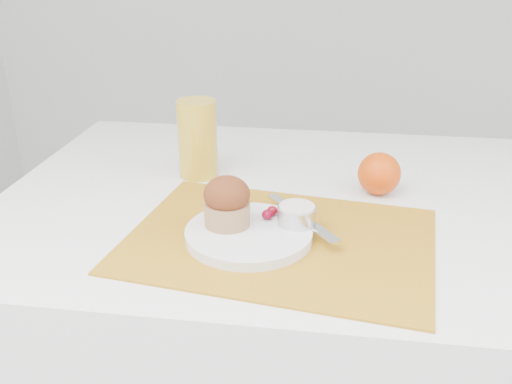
# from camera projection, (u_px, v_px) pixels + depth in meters

# --- Properties ---
(table) EXTENTS (1.20, 0.80, 0.75)m
(table) POSITION_uv_depth(u_px,v_px,m) (313.00, 357.00, 1.21)
(table) COLOR white
(table) RESTS_ON ground
(placemat) EXTENTS (0.52, 0.41, 0.00)m
(placemat) POSITION_uv_depth(u_px,v_px,m) (279.00, 240.00, 0.91)
(placemat) COLOR #B37918
(placemat) RESTS_ON table
(plate) EXTENTS (0.24, 0.24, 0.02)m
(plate) POSITION_uv_depth(u_px,v_px,m) (249.00, 234.00, 0.90)
(plate) COLOR silver
(plate) RESTS_ON placemat
(ramekin) EXTENTS (0.07, 0.07, 0.03)m
(ramekin) POSITION_uv_depth(u_px,v_px,m) (297.00, 215.00, 0.91)
(ramekin) COLOR #BDBCC1
(ramekin) RESTS_ON plate
(cream) EXTENTS (0.07, 0.07, 0.01)m
(cream) POSITION_uv_depth(u_px,v_px,m) (297.00, 207.00, 0.91)
(cream) COLOR silver
(cream) RESTS_ON ramekin
(raspberry_near) EXTENTS (0.02, 0.02, 0.02)m
(raspberry_near) POSITION_uv_depth(u_px,v_px,m) (272.00, 211.00, 0.94)
(raspberry_near) COLOR #5C020C
(raspberry_near) RESTS_ON plate
(raspberry_far) EXTENTS (0.02, 0.02, 0.02)m
(raspberry_far) POSITION_uv_depth(u_px,v_px,m) (267.00, 215.00, 0.93)
(raspberry_far) COLOR #520213
(raspberry_far) RESTS_ON plate
(butter_knife) EXTENTS (0.13, 0.17, 0.00)m
(butter_knife) POSITION_uv_depth(u_px,v_px,m) (301.00, 217.00, 0.93)
(butter_knife) COLOR silver
(butter_knife) RESTS_ON plate
(orange) EXTENTS (0.08, 0.08, 0.08)m
(orange) POSITION_uv_depth(u_px,v_px,m) (379.00, 174.00, 1.06)
(orange) COLOR #DD4807
(orange) RESTS_ON table
(juice_glass) EXTENTS (0.09, 0.09, 0.16)m
(juice_glass) POSITION_uv_depth(u_px,v_px,m) (198.00, 139.00, 1.13)
(juice_glass) COLOR gold
(juice_glass) RESTS_ON table
(muffin) EXTENTS (0.08, 0.08, 0.08)m
(muffin) POSITION_uv_depth(u_px,v_px,m) (227.00, 202.00, 0.90)
(muffin) COLOR tan
(muffin) RESTS_ON plate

